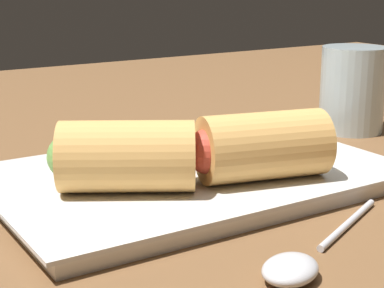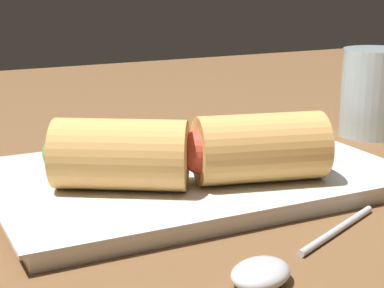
# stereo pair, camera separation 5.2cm
# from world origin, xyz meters

# --- Properties ---
(table_surface) EXTENTS (1.80, 1.40, 0.02)m
(table_surface) POSITION_xyz_m (0.00, 0.00, 0.01)
(table_surface) COLOR brown
(table_surface) RESTS_ON ground
(serving_plate) EXTENTS (0.32, 0.21, 0.01)m
(serving_plate) POSITION_xyz_m (-0.03, -0.01, 0.03)
(serving_plate) COLOR silver
(serving_plate) RESTS_ON table_surface
(roll_front_left) EXTENTS (0.11, 0.07, 0.05)m
(roll_front_left) POSITION_xyz_m (-0.01, -0.06, 0.06)
(roll_front_left) COLOR #DBA356
(roll_front_left) RESTS_ON serving_plate
(roll_front_right) EXTENTS (0.11, 0.10, 0.05)m
(roll_front_right) POSITION_xyz_m (-0.11, -0.03, 0.06)
(roll_front_right) COLOR #DBA356
(roll_front_right) RESTS_ON serving_plate
(spoon) EXTENTS (0.16, 0.09, 0.01)m
(spoon) POSITION_xyz_m (-0.06, -0.18, 0.03)
(spoon) COLOR silver
(spoon) RESTS_ON table_surface
(drinking_glass) EXTENTS (0.07, 0.07, 0.09)m
(drinking_glass) POSITION_xyz_m (0.22, 0.05, 0.07)
(drinking_glass) COLOR silver
(drinking_glass) RESTS_ON table_surface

